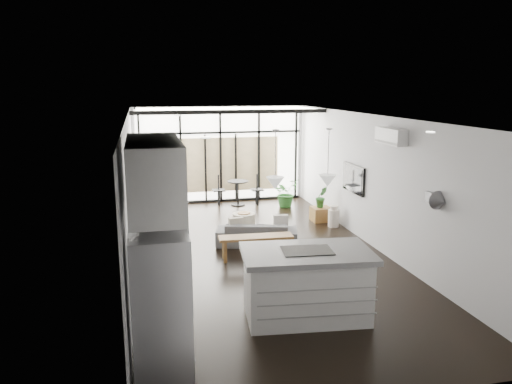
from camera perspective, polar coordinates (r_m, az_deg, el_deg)
name	(u,v)px	position (r m, az deg, el deg)	size (l,w,h in m)	color
floor	(259,255)	(10.29, 0.38, -7.16)	(5.00, 10.00, 0.00)	black
ceiling	(260,117)	(9.73, 0.40, 8.59)	(5.00, 10.00, 0.00)	white
wall_left	(130,194)	(9.66, -14.19, -0.20)	(0.02, 10.00, 2.80)	silver
wall_right	(375,182)	(10.77, 13.45, 1.09)	(0.02, 10.00, 2.80)	silver
wall_back	(220,154)	(14.76, -4.14, 4.32)	(5.00, 0.02, 2.80)	silver
wall_front	(372,283)	(5.38, 13.08, -10.09)	(5.00, 0.02, 2.80)	silver
glazing	(221,155)	(14.64, -4.06, 4.26)	(5.00, 0.20, 2.80)	black
skylight	(225,109)	(13.65, -3.56, 9.47)	(4.70, 1.90, 0.06)	white
neighbour_building	(220,165)	(14.75, -4.09, 3.14)	(3.50, 0.02, 1.60)	beige
island	(306,284)	(7.54, 5.78, -10.44)	(1.90, 1.12, 1.04)	silver
cooktop	(307,250)	(7.35, 5.87, -6.66)	(0.73, 0.49, 0.01)	black
fridge	(161,304)	(6.14, -10.81, -12.42)	(0.68, 0.84, 1.75)	#ABACB0
appliance_column	(164,262)	(6.69, -10.46, -7.82)	(0.59, 0.62, 2.28)	silver
upper_cabinets	(154,176)	(6.04, -11.53, 1.84)	(0.62, 1.75, 0.86)	silver
pendant_left	(275,183)	(7.18, 2.21, 1.02)	(0.26, 0.26, 0.18)	white
pendant_right	(328,181)	(7.43, 8.18, 1.28)	(0.26, 0.26, 0.18)	white
sofa	(257,230)	(10.81, 0.10, -4.32)	(1.74, 0.51, 0.68)	#515153
console_bench	(256,247)	(9.99, -0.03, -6.34)	(1.47, 0.37, 0.47)	brown
pouf	(244,222)	(11.85, -1.39, -3.47)	(0.54, 0.54, 0.43)	beige
crate	(321,214)	(12.82, 7.43, -2.52)	(0.47, 0.47, 0.36)	brown
plant_tall	(286,196)	(14.19, 3.43, -0.44)	(0.73, 0.81, 0.63)	#2B6929
plant_crate	(321,203)	(12.75, 7.47, -1.22)	(0.30, 0.55, 0.24)	#2B6929
milk_can	(334,216)	(12.33, 8.87, -2.74)	(0.27, 0.27, 0.53)	beige
bistro_set	(238,193)	(14.34, -2.08, -0.15)	(1.46, 0.58, 0.70)	black
tv	(353,179)	(11.65, 11.08, 1.52)	(0.05, 1.10, 0.65)	black
ac_unit	(391,136)	(9.86, 15.18, 6.18)	(0.22, 0.90, 0.30)	silver
framed_art	(131,191)	(9.14, -14.10, 0.07)	(0.04, 0.70, 0.90)	black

